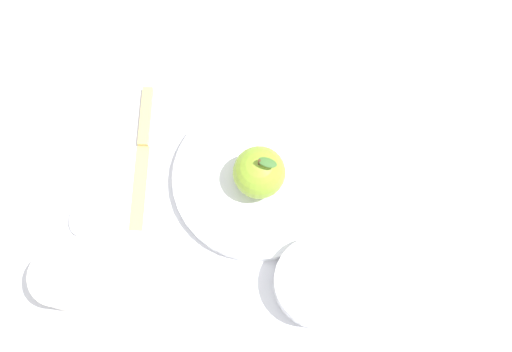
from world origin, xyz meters
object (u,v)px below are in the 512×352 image
Objects in this scene: dinner_plate at (256,178)px; apple at (259,172)px; spoon at (84,203)px; cup at (66,279)px; side_bowl at (318,282)px; knife at (143,143)px.

apple is at bearing -45.10° from dinner_plate.
spoon is at bearing -162.12° from dinner_plate.
cup is 0.40× the size of spoon.
side_bowl is 1.50× the size of cup.
dinner_plate is 0.28m from cup.
side_bowl reaches higher than spoon.
dinner_plate is 3.04× the size of cup.
knife is at bearing 150.08° from side_bowl.
dinner_plate is 0.24m from spoon.
apple is at bearing 128.25° from side_bowl.
apple is 0.39× the size of knife.
cup is at bearing -139.49° from dinner_plate.
apple reaches higher than cup.
dinner_plate reaches higher than knife.
apple is at bearing -10.29° from knife.
side_bowl reaches higher than dinner_plate.
cup is (-0.21, -0.18, 0.03)m from dinner_plate.
apple reaches higher than side_bowl.
spoon is (-0.23, -0.07, -0.05)m from apple.
apple is 0.18m from knife.
side_bowl is 0.31m from knife.
apple reaches higher than knife.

